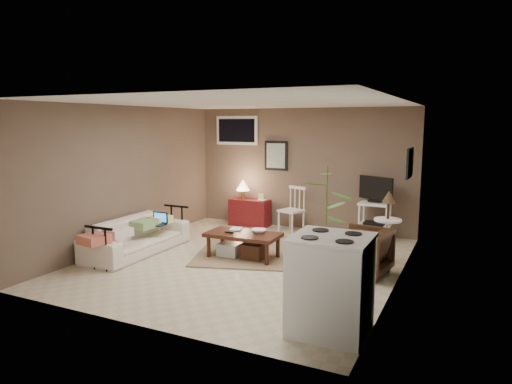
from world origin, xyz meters
The scene contains 20 objects.
floor centered at (0.00, 0.00, 0.00)m, with size 5.00×5.00×0.00m, color #C1B293.
art_back centered at (-0.55, 2.48, 1.45)m, with size 0.50×0.03×0.60m, color black.
art_right centered at (2.23, 1.05, 1.52)m, with size 0.03×0.60×0.45m, color black.
window centered at (-1.45, 2.48, 1.95)m, with size 0.96×0.03×0.60m, color white.
rug centered at (0.24, 0.66, 0.01)m, with size 2.49×1.99×0.02m, color #876D4F.
coffee_table centered at (-0.10, 0.11, 0.24)m, with size 1.16×0.61×0.43m.
sofa centered at (-1.80, -0.35, 0.38)m, with size 1.93×0.56×0.75m, color white.
sofa_pillows centered at (-1.75, -0.58, 0.46)m, with size 0.37×1.83×0.13m, color beige, non-canonical shape.
sofa_end_rails centered at (-1.69, -0.35, 0.32)m, with size 0.52×1.92×0.65m, color black, non-canonical shape.
laptop centered at (-1.62, -0.02, 0.49)m, with size 0.30×0.22×0.20m.
red_console centered at (-1.05, 2.24, 0.33)m, with size 0.82×0.37×0.95m.
spindle_chair centered at (-0.06, 2.12, 0.41)m, with size 0.50×0.50×0.88m.
tv_stand centered at (1.53, 2.13, 0.62)m, with size 0.65×0.45×1.16m.
side_table centered at (1.96, 0.94, 0.68)m, with size 0.41×0.41×1.10m.
armchair centered at (1.75, 0.18, 0.36)m, with size 0.70×0.65×0.72m, color black.
potted_plant centered at (1.54, -0.88, 0.87)m, with size 0.41×0.41×1.64m.
stove centered at (1.87, -1.76, 0.50)m, with size 0.78×0.72×1.01m.
bowl centered at (0.12, 0.22, 0.53)m, with size 0.24×0.06×0.24m, color #3E1A10.
book_table centered at (-0.38, 0.25, 0.53)m, with size 0.17×0.02×0.23m, color #3E1A10.
book_console centered at (-0.82, 2.24, 0.65)m, with size 0.15×0.02×0.20m, color #3E1A10.
Camera 1 is at (3.09, -6.05, 2.11)m, focal length 32.00 mm.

